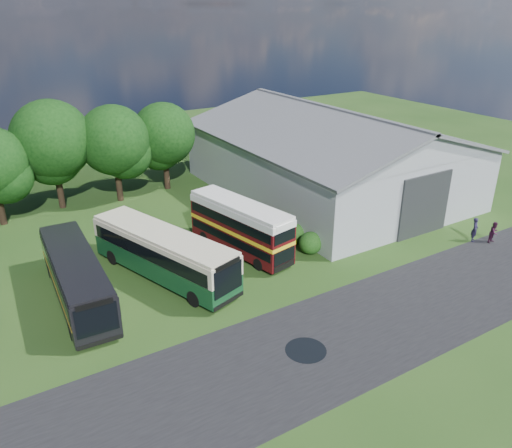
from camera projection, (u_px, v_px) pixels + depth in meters
ground at (296, 314)px, 29.41m from camera, size 120.00×120.00×0.00m
asphalt_road at (369, 324)px, 28.51m from camera, size 60.00×8.00×0.02m
puddle at (306, 350)px, 26.36m from camera, size 2.20×2.20×0.01m
storage_shed at (327, 149)px, 47.36m from camera, size 18.80×24.80×8.15m
tree_mid at (52, 140)px, 42.44m from camera, size 6.80×6.80×9.60m
tree_right_a at (114, 140)px, 44.24m from camera, size 6.26×6.26×8.83m
tree_right_b at (164, 134)px, 47.36m from camera, size 5.98×5.98×8.45m
shrub_front at (310, 252)px, 36.77m from camera, size 1.70×1.70×1.70m
shrub_mid at (294, 242)px, 38.33m from camera, size 1.60×1.60×1.60m
shrub_back at (280, 233)px, 39.89m from camera, size 1.80×1.80×1.80m
bus_green_single at (163, 254)px, 32.83m from camera, size 6.25×12.03×3.24m
bus_maroon_double at (240, 227)px, 36.20m from camera, size 4.04×9.22×3.85m
bus_dark_single at (77, 277)px, 30.20m from camera, size 3.03×11.13×3.04m
visitor_a at (475, 230)px, 38.15m from camera, size 0.83×0.75×1.91m
visitor_b at (494, 233)px, 37.97m from camera, size 0.87×0.71×1.67m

